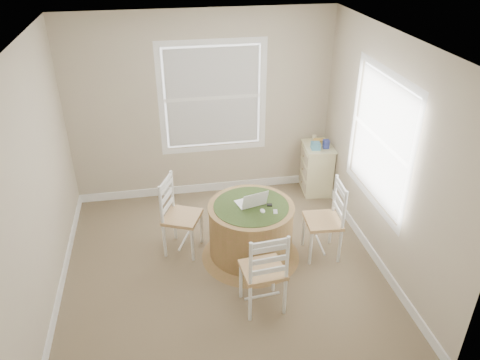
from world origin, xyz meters
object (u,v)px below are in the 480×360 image
object	(u,v)px
chair_near	(263,269)
chair_left	(182,217)
chair_right	(323,221)
corner_chest	(316,168)
laptop	(251,202)
round_table	(251,229)

from	to	relation	value
chair_near	chair_left	bearing A→B (deg)	-61.48
chair_right	corner_chest	distance (m)	1.53
chair_near	corner_chest	distance (m)	2.55
chair_near	laptop	world-z (taller)	chair_near
round_table	corner_chest	size ratio (longest dim) A/B	1.60
chair_near	corner_chest	xyz separation A→B (m)	(1.30, 2.19, -0.11)
round_table	chair_left	world-z (taller)	chair_left
laptop	corner_chest	distance (m)	1.86
chair_left	chair_near	world-z (taller)	same
chair_near	chair_right	bearing A→B (deg)	-145.88
round_table	chair_right	size ratio (longest dim) A/B	1.23
round_table	chair_right	xyz separation A→B (m)	(0.84, -0.10, 0.09)
round_table	chair_near	world-z (taller)	chair_near
laptop	corner_chest	size ratio (longest dim) A/B	0.50
chair_near	laptop	size ratio (longest dim) A/B	2.59
chair_left	chair_right	distance (m)	1.66
laptop	chair_right	bearing A→B (deg)	155.54
round_table	corner_chest	xyz separation A→B (m)	(1.25, 1.36, -0.02)
chair_near	round_table	bearing A→B (deg)	-98.28
chair_near	chair_right	size ratio (longest dim) A/B	1.00
round_table	chair_near	distance (m)	0.83
chair_right	chair_near	bearing A→B (deg)	-46.99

